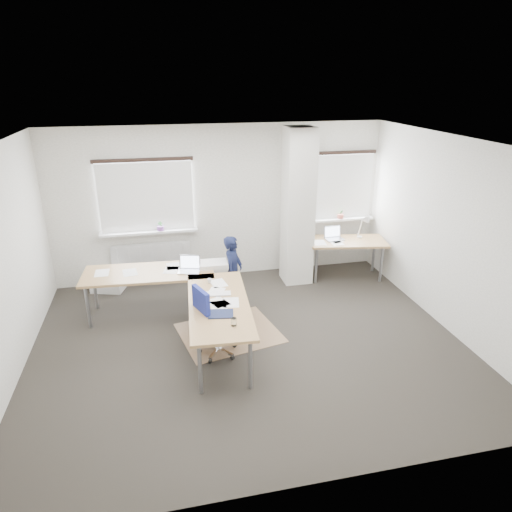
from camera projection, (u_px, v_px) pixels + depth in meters
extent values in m
plane|color=#292621|center=(249.00, 343.00, 6.52)|extent=(6.00, 6.00, 0.00)
cube|color=#BAB6A9|center=(220.00, 203.00, 8.27)|extent=(6.00, 0.04, 2.80)
cube|color=#BAB6A9|center=(309.00, 359.00, 3.74)|extent=(6.00, 0.04, 2.80)
cube|color=#BAB6A9|center=(0.00, 272.00, 5.40)|extent=(0.04, 5.00, 2.80)
cube|color=#BAB6A9|center=(450.00, 236.00, 6.61)|extent=(0.04, 5.00, 2.80)
cube|color=white|center=(247.00, 144.00, 5.49)|extent=(6.00, 5.00, 0.04)
cube|color=#BAB6A9|center=(298.00, 208.00, 8.04)|extent=(0.50, 0.50, 2.78)
cube|color=white|center=(146.00, 197.00, 7.91)|extent=(1.60, 0.04, 1.20)
cube|color=white|center=(146.00, 197.00, 7.87)|extent=(1.60, 0.02, 1.20)
cube|color=white|center=(149.00, 232.00, 8.07)|extent=(1.70, 0.20, 0.04)
cube|color=white|center=(341.00, 187.00, 8.63)|extent=(1.20, 0.04, 1.20)
cube|color=white|center=(341.00, 187.00, 8.60)|extent=(1.20, 0.02, 1.20)
cube|color=white|center=(340.00, 219.00, 8.80)|extent=(1.30, 0.20, 0.04)
cube|color=white|center=(152.00, 259.00, 8.29)|extent=(1.40, 0.10, 0.60)
cylinder|color=#723D88|center=(160.00, 228.00, 8.07)|extent=(0.12, 0.12, 0.08)
imported|color=#27622A|center=(160.00, 226.00, 8.06)|extent=(0.09, 0.06, 0.17)
cylinder|color=#B25444|center=(340.00, 216.00, 8.76)|extent=(0.12, 0.12, 0.08)
imported|color=#27622A|center=(341.00, 214.00, 8.74)|extent=(0.09, 0.07, 0.17)
cube|color=#8D6C4D|center=(229.00, 333.00, 6.77)|extent=(1.60, 1.44, 0.01)
cube|color=white|center=(108.00, 281.00, 8.08)|extent=(0.63, 0.52, 0.33)
cube|color=#9D7643|center=(149.00, 273.00, 7.07)|extent=(2.05, 0.93, 0.04)
cube|color=#9D7643|center=(219.00, 304.00, 6.11)|extent=(0.93, 2.05, 0.04)
cylinder|color=gray|center=(88.00, 307.00, 6.81)|extent=(0.05, 0.05, 0.69)
cylinder|color=gray|center=(95.00, 290.00, 7.36)|extent=(0.05, 0.05, 0.69)
cylinder|color=gray|center=(207.00, 282.00, 7.61)|extent=(0.05, 0.05, 0.69)
cylinder|color=gray|center=(200.00, 369.00, 5.38)|extent=(0.05, 0.05, 0.69)
cylinder|color=gray|center=(250.00, 364.00, 5.46)|extent=(0.05, 0.05, 0.69)
cylinder|color=gray|center=(234.00, 297.00, 7.11)|extent=(0.05, 0.05, 0.69)
cube|color=#B7B7BC|center=(189.00, 271.00, 7.06)|extent=(0.38, 0.31, 0.01)
cube|color=#B7B7BC|center=(190.00, 262.00, 7.13)|extent=(0.33, 0.13, 0.22)
cube|color=silver|center=(190.00, 262.00, 7.13)|extent=(0.29, 0.10, 0.19)
cube|color=white|center=(215.00, 294.00, 6.33)|extent=(0.45, 0.19, 0.02)
cube|color=#151C39|center=(221.00, 314.00, 5.81)|extent=(0.35, 0.29, 0.01)
cube|color=silver|center=(213.00, 264.00, 7.26)|extent=(0.46, 0.33, 0.07)
imported|color=white|center=(210.00, 281.00, 6.67)|extent=(0.08, 0.08, 0.07)
cylinder|color=silver|center=(234.00, 322.00, 5.53)|extent=(0.07, 0.07, 0.10)
cube|color=#9D7643|center=(347.00, 241.00, 8.41)|extent=(1.50, 0.93, 0.04)
cylinder|color=gray|center=(316.00, 265.00, 8.29)|extent=(0.05, 0.05, 0.69)
cylinder|color=gray|center=(381.00, 264.00, 8.34)|extent=(0.05, 0.05, 0.69)
cylinder|color=gray|center=(312.00, 255.00, 8.75)|extent=(0.05, 0.05, 0.69)
cylinder|color=gray|center=(374.00, 254.00, 8.80)|extent=(0.05, 0.05, 0.69)
cube|color=#B7B7BC|center=(334.00, 239.00, 8.45)|extent=(0.34, 0.25, 0.01)
cube|color=#B7B7BC|center=(332.00, 231.00, 8.51)|extent=(0.33, 0.06, 0.22)
cube|color=silver|center=(332.00, 231.00, 8.51)|extent=(0.29, 0.05, 0.19)
cylinder|color=white|center=(359.00, 237.00, 8.55)|extent=(0.10, 0.10, 0.02)
cylinder|color=white|center=(360.00, 227.00, 8.48)|extent=(0.02, 0.16, 0.38)
cylinder|color=white|center=(364.00, 218.00, 8.29)|extent=(0.02, 0.29, 0.13)
cone|color=white|center=(367.00, 221.00, 8.17)|extent=(0.14, 0.16, 0.17)
cube|color=navy|center=(218.00, 324.00, 6.11)|extent=(0.59, 0.59, 0.08)
cube|color=navy|center=(201.00, 307.00, 5.87)|extent=(0.20, 0.39, 0.49)
cylinder|color=silver|center=(218.00, 336.00, 6.18)|extent=(0.06, 0.06, 0.34)
cylinder|color=black|center=(235.00, 345.00, 6.40)|extent=(0.07, 0.05, 0.06)
cylinder|color=black|center=(215.00, 341.00, 6.50)|extent=(0.03, 0.06, 0.06)
cylinder|color=black|center=(200.00, 351.00, 6.28)|extent=(0.06, 0.04, 0.06)
cylinder|color=black|center=(210.00, 361.00, 6.05)|extent=(0.06, 0.07, 0.06)
cylinder|color=black|center=(232.00, 358.00, 6.12)|extent=(0.06, 0.06, 0.06)
imported|color=black|center=(233.00, 272.00, 7.38)|extent=(0.46, 0.53, 1.21)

